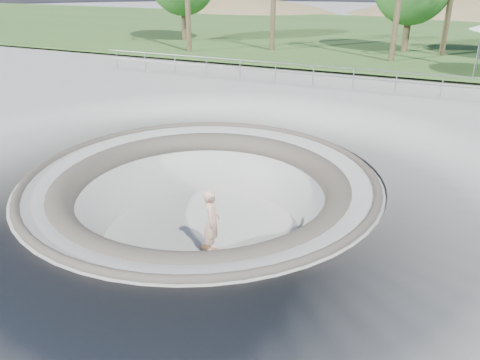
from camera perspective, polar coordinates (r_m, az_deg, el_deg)
The scene contains 7 objects.
ground at distance 13.68m, azimuth -4.75°, elevation 0.46°, with size 180.00×180.00×0.00m, color #9D9E99.
skate_bowl at distance 14.51m, azimuth -4.50°, elevation -6.17°, with size 14.00×14.00×4.10m.
grass_strip at distance 45.69m, azimuth 16.54°, elevation 16.65°, with size 180.00×36.00×0.12m.
distant_hills at distance 69.33m, azimuth 21.82°, elevation 12.13°, with size 103.20×45.00×28.60m.
safety_railing at distance 24.24m, azimuth 8.91°, elevation 12.51°, with size 25.00×0.06×1.03m.
skateboard at distance 13.48m, azimuth -3.36°, elevation -8.70°, with size 0.92×0.60×0.09m.
skater at distance 12.97m, azimuth -3.46°, elevation -5.05°, with size 0.70×0.46×1.93m, color tan.
Camera 1 is at (6.03, -10.98, 5.49)m, focal length 35.00 mm.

